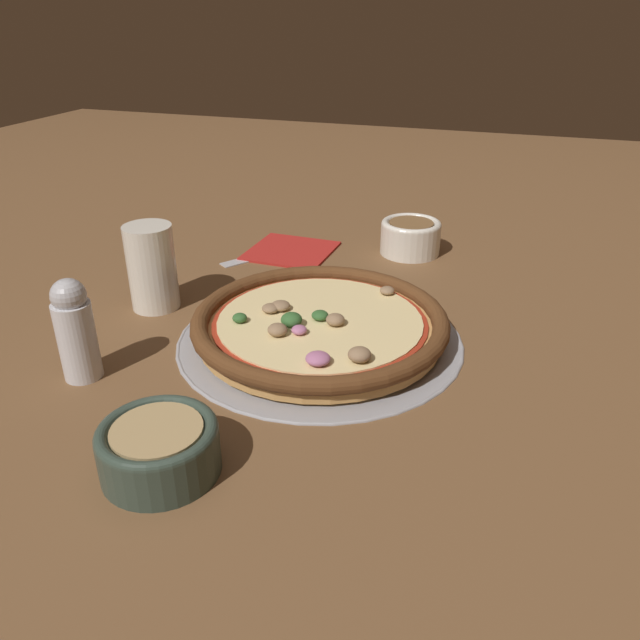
{
  "coord_description": "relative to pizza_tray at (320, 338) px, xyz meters",
  "views": [
    {
      "loc": [
        0.66,
        0.22,
        0.39
      ],
      "look_at": [
        0.0,
        0.0,
        0.03
      ],
      "focal_mm": 35.0,
      "sensor_mm": 36.0,
      "label": 1
    }
  ],
  "objects": [
    {
      "name": "fork",
      "position": [
        -0.25,
        -0.18,
        -0.0
      ],
      "size": [
        0.16,
        0.12,
        0.0
      ],
      "rotation": [
        0.0,
        0.0,
        5.68
      ],
      "color": "#B7B7BC",
      "rests_on": "ground_plane"
    },
    {
      "name": "pizza",
      "position": [
        0.0,
        -0.0,
        0.02
      ],
      "size": [
        0.32,
        0.32,
        0.04
      ],
      "color": "tan",
      "rests_on": "pizza_tray"
    },
    {
      "name": "drinking_cup",
      "position": [
        -0.02,
        -0.25,
        0.06
      ],
      "size": [
        0.07,
        0.07,
        0.12
      ],
      "color": "silver",
      "rests_on": "ground_plane"
    },
    {
      "name": "pizza_tray",
      "position": [
        0.0,
        0.0,
        0.0
      ],
      "size": [
        0.36,
        0.36,
        0.01
      ],
      "color": "#9E9EA3",
      "rests_on": "ground_plane"
    },
    {
      "name": "napkin",
      "position": [
        -0.28,
        -0.15,
        0.0
      ],
      "size": [
        0.14,
        0.14,
        0.01
      ],
      "rotation": [
        0.0,
        0.0,
        -0.03
      ],
      "color": "#B2231E",
      "rests_on": "ground_plane"
    },
    {
      "name": "bowl_near",
      "position": [
        0.28,
        -0.06,
        0.02
      ],
      "size": [
        0.11,
        0.11,
        0.05
      ],
      "color": "#334238",
      "rests_on": "ground_plane"
    },
    {
      "name": "ground_plane",
      "position": [
        0.0,
        0.0,
        -0.0
      ],
      "size": [
        3.0,
        3.0,
        0.0
      ],
      "primitive_type": "plane",
      "color": "brown"
    },
    {
      "name": "pepper_shaker",
      "position": [
        0.17,
        -0.23,
        0.06
      ],
      "size": [
        0.04,
        0.04,
        0.12
      ],
      "color": "silver",
      "rests_on": "ground_plane"
    },
    {
      "name": "bowl_far",
      "position": [
        -0.34,
        0.05,
        0.03
      ],
      "size": [
        0.1,
        0.1,
        0.06
      ],
      "color": "silver",
      "rests_on": "ground_plane"
    }
  ]
}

